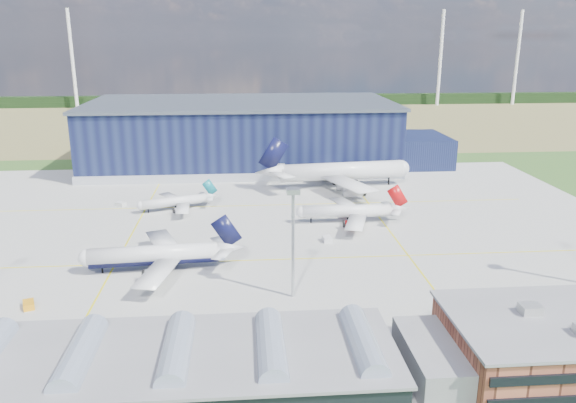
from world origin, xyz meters
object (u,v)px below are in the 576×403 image
object	(u,v)px
hangar	(249,136)
gse_cart_b	(121,204)
gse_van_a	(502,322)
airliner_red	(347,205)
gse_tug_b	(46,344)
gse_cart_a	(327,239)
car_b	(556,329)
gse_tug_a	(29,305)
gse_van_c	(342,329)
airliner_navy	(154,245)
light_mast_center	(293,226)
airliner_regional	(174,197)
airliner_widebody	(342,162)

from	to	relation	value
hangar	gse_cart_b	bearing A→B (deg)	-125.58
hangar	gse_van_a	size ratio (longest dim) A/B	23.47
hangar	airliner_red	bearing A→B (deg)	-71.24
hangar	gse_tug_b	world-z (taller)	hangar
airliner_red	gse_van_a	size ratio (longest dim) A/B	5.31
gse_van_a	gse_cart_a	size ratio (longest dim) A/B	1.90
car_b	gse_tug_a	bearing A→B (deg)	74.15
hangar	gse_van_c	distance (m)	141.94
gse_van_a	airliner_navy	bearing A→B (deg)	70.75
light_mast_center	gse_tug_b	size ratio (longest dim) A/B	7.02
airliner_regional	gse_cart_b	size ratio (longest dim) A/B	8.17
hangar	car_b	bearing A→B (deg)	-69.49
airliner_navy	airliner_regional	distance (m)	46.39
hangar	gse_tug_b	xyz separation A→B (m)	(-36.83, -140.80, -10.91)
airliner_regional	gse_van_a	bearing A→B (deg)	111.23
gse_tug_b	gse_tug_a	bearing A→B (deg)	147.02
airliner_widebody	gse_van_a	distance (m)	102.01
light_mast_center	airliner_navy	size ratio (longest dim) A/B	0.62
airliner_red	gse_tug_a	size ratio (longest dim) A/B	9.90
airliner_regional	gse_cart_a	size ratio (longest dim) A/B	7.91
gse_van_a	gse_van_c	size ratio (longest dim) A/B	1.28
airliner_red	airliner_regional	distance (m)	53.01
airliner_regional	gse_cart_b	xyz separation A→B (m)	(-17.32, 5.18, -3.52)
airliner_navy	gse_van_a	xyz separation A→B (m)	(67.03, -31.99, -4.75)
light_mast_center	gse_tug_b	distance (m)	49.10
hangar	airliner_regional	distance (m)	67.21
gse_tug_b	airliner_navy	bearing A→B (deg)	95.10
airliner_widebody	gse_van_a	size ratio (longest dim) A/B	8.99
gse_cart_a	gse_van_c	distance (m)	47.26
airliner_navy	gse_cart_a	world-z (taller)	airliner_navy
gse_cart_a	gse_van_c	xyz separation A→B (m)	(-4.35, -47.05, 0.45)
gse_tug_a	gse_van_c	bearing A→B (deg)	-35.66
airliner_navy	car_b	bearing A→B (deg)	152.10
airliner_red	gse_van_c	size ratio (longest dim) A/B	6.82
car_b	gse_tug_b	bearing A→B (deg)	82.76
airliner_navy	airliner_regional	world-z (taller)	airliner_navy
light_mast_center	gse_cart_a	distance (m)	36.31
light_mast_center	airliner_regional	distance (m)	70.46
light_mast_center	gse_tug_a	world-z (taller)	light_mast_center
gse_tug_b	light_mast_center	bearing A→B (deg)	48.65
airliner_widebody	airliner_navy	bearing A→B (deg)	-134.31
hangar	airliner_regional	xyz separation A→B (m)	(-23.66, -62.46, -7.41)
airliner_regional	gse_tug_b	world-z (taller)	airliner_regional
airliner_navy	gse_tug_a	world-z (taller)	airliner_navy
gse_cart_a	gse_cart_b	size ratio (longest dim) A/B	1.03
light_mast_center	gse_tug_b	xyz separation A→B (m)	(-44.02, -16.00, -14.72)
airliner_red	gse_cart_b	bearing A→B (deg)	-16.56
hangar	airliner_widebody	size ratio (longest dim) A/B	2.61
gse_tug_b	gse_cart_a	world-z (taller)	gse_tug_b
gse_van_c	car_b	size ratio (longest dim) A/B	1.34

